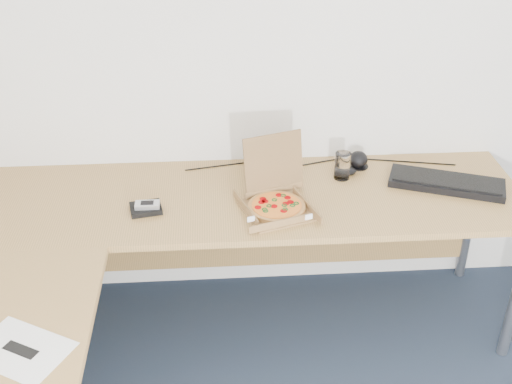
{
  "coord_description": "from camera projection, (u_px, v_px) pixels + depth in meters",
  "views": [
    {
      "loc": [
        -0.61,
        -1.09,
        2.23
      ],
      "look_at": [
        -0.45,
        1.28,
        0.82
      ],
      "focal_mm": 46.06,
      "sensor_mm": 36.0,
      "label": 1
    }
  ],
  "objects": [
    {
      "name": "room_shell",
      "position": [
        495.0,
        311.0,
        1.47
      ],
      "size": [
        3.5,
        3.5,
        2.5
      ],
      "primitive_type": null,
      "color": "white",
      "rests_on": "ground"
    },
    {
      "name": "desk",
      "position": [
        165.0,
        262.0,
        2.54
      ],
      "size": [
        2.5,
        2.2,
        0.73
      ],
      "color": "#AE8145",
      "rests_on": "ground"
    },
    {
      "name": "pizza_box",
      "position": [
        276.0,
        202.0,
        2.8
      ],
      "size": [
        0.27,
        0.32,
        0.28
      ],
      "rotation": [
        0.0,
        0.0,
        0.32
      ],
      "color": "olive",
      "rests_on": "desk"
    },
    {
      "name": "drinking_glass",
      "position": [
        342.0,
        166.0,
        3.01
      ],
      "size": [
        0.07,
        0.07,
        0.13
      ],
      "primitive_type": "cylinder",
      "color": "white",
      "rests_on": "desk"
    },
    {
      "name": "keyboard",
      "position": [
        446.0,
        183.0,
        2.98
      ],
      "size": [
        0.54,
        0.35,
        0.03
      ],
      "primitive_type": "cube",
      "rotation": [
        0.0,
        0.0,
        -0.37
      ],
      "color": "black",
      "rests_on": "desk"
    },
    {
      "name": "mouse",
      "position": [
        345.0,
        171.0,
        3.07
      ],
      "size": [
        0.12,
        0.09,
        0.04
      ],
      "primitive_type": "ellipsoid",
      "rotation": [
        0.0,
        0.0,
        -0.19
      ],
      "color": "black",
      "rests_on": "desk"
    },
    {
      "name": "wallet",
      "position": [
        146.0,
        208.0,
        2.8
      ],
      "size": [
        0.15,
        0.13,
        0.02
      ],
      "primitive_type": "cube",
      "rotation": [
        0.0,
        0.0,
        0.19
      ],
      "color": "black",
      "rests_on": "desk"
    },
    {
      "name": "phone",
      "position": [
        147.0,
        205.0,
        2.78
      ],
      "size": [
        0.1,
        0.05,
        0.02
      ],
      "primitive_type": "cube",
      "rotation": [
        0.0,
        0.0,
        0.0
      ],
      "color": "#B2B5BA",
      "rests_on": "wallet"
    },
    {
      "name": "paper_sheet",
      "position": [
        21.0,
        350.0,
        2.09
      ],
      "size": [
        0.37,
        0.33,
        0.0
      ],
      "primitive_type": "cube",
      "rotation": [
        0.0,
        0.0,
        -0.51
      ],
      "color": "white",
      "rests_on": "desk"
    },
    {
      "name": "dome_speaker",
      "position": [
        358.0,
        159.0,
        3.12
      ],
      "size": [
        0.1,
        0.1,
        0.08
      ],
      "primitive_type": "ellipsoid",
      "color": "black",
      "rests_on": "desk"
    },
    {
      "name": "cable_bundle",
      "position": [
        314.0,
        163.0,
        3.17
      ],
      "size": [
        0.63,
        0.13,
        0.01
      ],
      "primitive_type": null,
      "rotation": [
        0.0,
        0.0,
        0.14
      ],
      "color": "black",
      "rests_on": "desk"
    }
  ]
}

